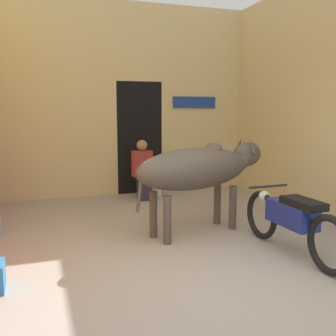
# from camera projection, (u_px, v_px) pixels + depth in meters

# --- Properties ---
(ground_plane) EXTENTS (30.00, 30.00, 0.00)m
(ground_plane) POSITION_uv_depth(u_px,v_px,m) (217.00, 285.00, 4.01)
(ground_plane) COLOR #9E9389
(wall_back_with_doorway) EXTENTS (5.43, 0.93, 3.91)m
(wall_back_with_doorway) POSITION_uv_depth(u_px,v_px,m) (124.00, 112.00, 8.29)
(wall_back_with_doorway) COLOR #D1BC84
(wall_back_with_doorway) RESTS_ON ground_plane
(wall_right_with_door) EXTENTS (0.22, 4.58, 3.91)m
(wall_right_with_door) POSITION_uv_depth(u_px,v_px,m) (310.00, 100.00, 6.71)
(wall_right_with_door) COLOR #D1BC84
(wall_right_with_door) RESTS_ON ground_plane
(cow) EXTENTS (2.27, 1.11, 1.35)m
(cow) POSITION_uv_depth(u_px,v_px,m) (201.00, 168.00, 5.61)
(cow) COLOR #4C4238
(cow) RESTS_ON ground_plane
(motorcycle_near) EXTENTS (0.58, 1.95, 0.78)m
(motorcycle_near) POSITION_uv_depth(u_px,v_px,m) (292.00, 219.00, 4.79)
(motorcycle_near) COLOR black
(motorcycle_near) RESTS_ON ground_plane
(shopkeeper_seated) EXTENTS (0.39, 0.34, 1.18)m
(shopkeeper_seated) POSITION_uv_depth(u_px,v_px,m) (143.00, 168.00, 7.73)
(shopkeeper_seated) COLOR #282833
(shopkeeper_seated) RESTS_ON ground_plane
(plastic_stool) EXTENTS (0.35, 0.35, 0.41)m
(plastic_stool) POSITION_uv_depth(u_px,v_px,m) (156.00, 185.00, 8.12)
(plastic_stool) COLOR beige
(plastic_stool) RESTS_ON ground_plane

